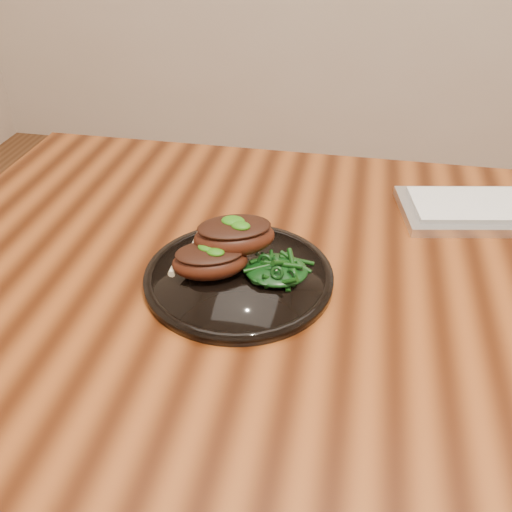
# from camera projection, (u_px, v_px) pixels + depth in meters

# --- Properties ---
(desk) EXTENTS (1.60, 0.80, 0.75)m
(desk) POSITION_uv_depth(u_px,v_px,m) (469.00, 347.00, 0.77)
(desk) COLOR #361506
(desk) RESTS_ON ground
(plate) EXTENTS (0.25, 0.25, 0.02)m
(plate) POSITION_uv_depth(u_px,v_px,m) (239.00, 277.00, 0.75)
(plate) COLOR black
(plate) RESTS_ON desk
(lamb_chop_front) EXTENTS (0.11, 0.09, 0.04)m
(lamb_chop_front) POSITION_uv_depth(u_px,v_px,m) (210.00, 260.00, 0.74)
(lamb_chop_front) COLOR #40180C
(lamb_chop_front) RESTS_ON plate
(lamb_chop_back) EXTENTS (0.13, 0.10, 0.05)m
(lamb_chop_back) POSITION_uv_depth(u_px,v_px,m) (234.00, 235.00, 0.75)
(lamb_chop_back) COLOR #40180C
(lamb_chop_back) RESTS_ON plate
(herb_smear) EXTENTS (0.07, 0.05, 0.00)m
(herb_smear) POSITION_uv_depth(u_px,v_px,m) (225.00, 247.00, 0.80)
(herb_smear) COLOR #154F08
(herb_smear) RESTS_ON plate
(greens_heap) EXTENTS (0.08, 0.08, 0.03)m
(greens_heap) POSITION_uv_depth(u_px,v_px,m) (276.00, 267.00, 0.74)
(greens_heap) COLOR black
(greens_heap) RESTS_ON plate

